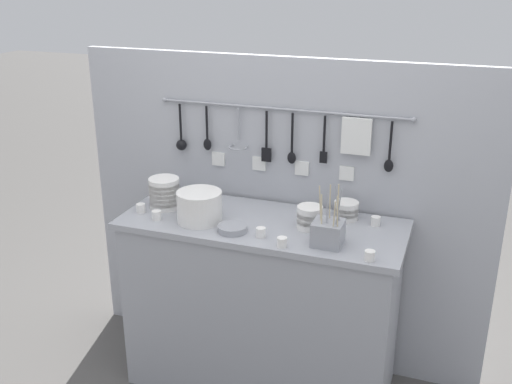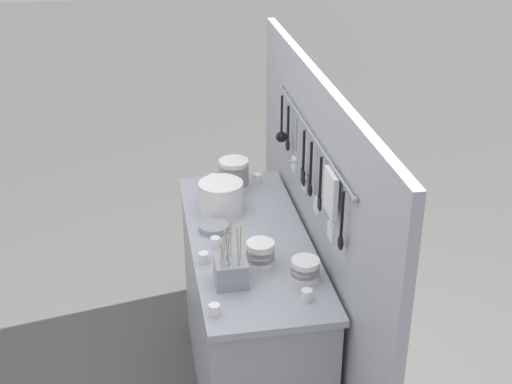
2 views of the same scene
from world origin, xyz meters
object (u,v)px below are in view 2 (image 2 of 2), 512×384
at_px(cup_centre, 204,258).
at_px(cup_front_right, 214,310).
at_px(cup_mid_row, 257,178).
at_px(cup_edge_near, 307,295).
at_px(bowl_stack_nested_right, 234,174).
at_px(cutlery_caddy, 231,271).
at_px(bowl_stack_tall_left, 305,269).
at_px(cup_front_left, 205,189).
at_px(bowl_stack_short_front, 260,253).
at_px(cup_beside_plates, 215,242).
at_px(cup_by_caddy, 213,178).
at_px(plate_stack, 221,197).
at_px(steel_mixing_bowl, 214,228).

bearing_deg(cup_centre, cup_front_right, 0.00).
bearing_deg(cup_mid_row, cup_edge_near, 0.15).
relative_size(bowl_stack_nested_right, cutlery_caddy, 0.56).
bearing_deg(bowl_stack_tall_left, cup_mid_row, -178.10).
bearing_deg(bowl_stack_nested_right, cup_front_left, -77.16).
relative_size(bowl_stack_nested_right, bowl_stack_short_front, 1.30).
bearing_deg(cup_mid_row, cup_beside_plates, -25.81).
bearing_deg(bowl_stack_nested_right, cup_by_caddy, -129.80).
xyz_separation_m(cup_front_right, cup_centre, (-0.37, 0.00, 0.00)).
relative_size(bowl_stack_tall_left, plate_stack, 0.55).
xyz_separation_m(plate_stack, cup_mid_row, (-0.28, 0.23, -0.05)).
height_order(steel_mixing_bowl, cup_by_caddy, cup_by_caddy).
bearing_deg(cup_by_caddy, bowl_stack_short_front, 6.88).
bearing_deg(cup_beside_plates, cutlery_caddy, 5.23).
bearing_deg(cup_edge_near, cup_mid_row, -179.85).
xyz_separation_m(bowl_stack_short_front, cup_beside_plates, (-0.18, -0.17, -0.03)).
xyz_separation_m(bowl_stack_short_front, cup_mid_row, (-0.79, 0.13, -0.03)).
xyz_separation_m(cutlery_caddy, cup_front_left, (-0.82, -0.01, -0.03)).
bearing_deg(cutlery_caddy, cup_by_caddy, 177.50).
xyz_separation_m(bowl_stack_tall_left, cup_front_right, (0.18, -0.39, -0.02)).
height_order(plate_stack, cup_centre, plate_stack).
distance_m(cup_by_caddy, cup_centre, 0.77).
bearing_deg(bowl_stack_short_front, cup_mid_row, 170.76).
relative_size(cup_beside_plates, cup_mid_row, 1.00).
distance_m(bowl_stack_nested_right, steel_mixing_bowl, 0.45).
bearing_deg(steel_mixing_bowl, cup_beside_plates, -4.41).
relative_size(bowl_stack_tall_left, cup_front_right, 2.66).
height_order(bowl_stack_nested_right, cutlery_caddy, cutlery_caddy).
bearing_deg(cup_front_left, bowl_stack_short_front, 12.16).
xyz_separation_m(bowl_stack_short_front, cup_centre, (-0.06, -0.23, -0.03)).
bearing_deg(cup_by_caddy, bowl_stack_tall_left, 15.09).
relative_size(bowl_stack_tall_left, steel_mixing_bowl, 0.87).
bearing_deg(bowl_stack_tall_left, bowl_stack_nested_right, -169.61).
relative_size(steel_mixing_bowl, cup_front_left, 3.08).
xyz_separation_m(cup_by_caddy, cup_front_left, (0.12, -0.05, 0.00)).
xyz_separation_m(cutlery_caddy, cup_mid_row, (-0.91, 0.27, -0.03)).
bearing_deg(cup_mid_row, plate_stack, -38.67).
relative_size(cup_by_caddy, cup_edge_near, 1.00).
distance_m(bowl_stack_tall_left, cup_beside_plates, 0.45).
bearing_deg(cutlery_caddy, cup_beside_plates, -174.77).
distance_m(cutlery_caddy, cup_front_left, 0.82).
bearing_deg(cup_centre, cup_mid_row, 153.74).
height_order(bowl_stack_tall_left, cup_front_right, bowl_stack_tall_left).
bearing_deg(cup_front_left, cup_beside_plates, -1.63).
xyz_separation_m(bowl_stack_nested_right, plate_stack, (0.23, -0.10, -0.00)).
xyz_separation_m(bowl_stack_nested_right, cup_edge_near, (1.02, 0.13, -0.05)).
height_order(bowl_stack_nested_right, cup_front_right, bowl_stack_nested_right).
xyz_separation_m(cup_beside_plates, cup_mid_row, (-0.61, 0.29, 0.00)).
bearing_deg(cup_front_right, bowl_stack_nested_right, 167.71).
xyz_separation_m(bowl_stack_tall_left, cup_centre, (-0.19, -0.39, -0.02)).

